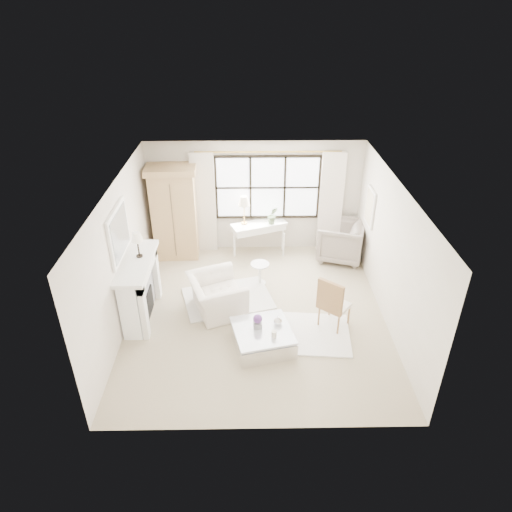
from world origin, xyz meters
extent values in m
plane|color=tan|center=(0.00, 0.00, 0.00)|extent=(5.50, 5.50, 0.00)
plane|color=white|center=(0.00, 0.00, 2.70)|extent=(5.50, 5.50, 0.00)
plane|color=beige|center=(0.00, 2.75, 1.35)|extent=(5.00, 0.00, 5.00)
plane|color=white|center=(0.00, -2.75, 1.35)|extent=(5.00, 0.00, 5.00)
plane|color=silver|center=(-2.50, 0.00, 1.35)|extent=(0.00, 5.50, 5.50)
plane|color=beige|center=(2.50, 0.00, 1.35)|extent=(0.00, 5.50, 5.50)
cube|color=white|center=(0.30, 2.73, 1.60)|extent=(2.40, 0.02, 1.50)
cylinder|color=#AB873B|center=(0.30, 2.67, 2.47)|extent=(3.30, 0.04, 0.04)
cube|color=beige|center=(-1.20, 2.65, 1.24)|extent=(0.55, 0.10, 2.47)
cube|color=silver|center=(1.80, 2.65, 1.24)|extent=(0.55, 0.10, 2.47)
cube|color=white|center=(-2.29, 0.00, 0.59)|extent=(0.34, 1.50, 1.18)
cube|color=silver|center=(-2.12, 0.00, 0.53)|extent=(0.03, 1.22, 0.97)
cube|color=black|center=(-2.11, 0.00, 0.32)|extent=(0.06, 0.52, 0.50)
cube|color=white|center=(-2.25, 0.00, 1.22)|extent=(0.58, 1.66, 0.08)
cube|color=white|center=(-2.47, 0.00, 1.84)|extent=(0.05, 1.15, 0.95)
cube|color=#B4BAC0|center=(-2.44, 0.00, 1.84)|extent=(0.02, 1.00, 0.80)
cube|color=white|center=(2.47, 1.70, 1.55)|extent=(0.04, 0.62, 0.82)
cube|color=beige|center=(2.45, 1.70, 1.55)|extent=(0.01, 0.52, 0.72)
cylinder|color=black|center=(-2.20, 0.15, 1.27)|extent=(0.12, 0.12, 0.03)
cylinder|color=black|center=(-2.20, 0.15, 1.44)|extent=(0.03, 0.03, 0.30)
cone|color=beige|center=(-2.20, 0.15, 1.68)|extent=(0.22, 0.22, 0.18)
cube|color=tan|center=(-1.87, 2.39, 1.05)|extent=(1.02, 0.64, 2.10)
cube|color=tan|center=(-1.87, 2.39, 2.17)|extent=(1.15, 0.74, 0.14)
cube|color=white|center=(0.10, 2.46, 0.68)|extent=(1.30, 0.82, 0.14)
cube|color=white|center=(0.10, 2.46, 0.77)|extent=(1.38, 0.88, 0.06)
cylinder|color=#B2843D|center=(-0.25, 2.47, 0.82)|extent=(0.14, 0.14, 0.03)
cylinder|color=#B2843D|center=(-0.25, 2.47, 1.06)|extent=(0.02, 0.02, 0.46)
cone|color=beige|center=(-0.25, 2.47, 1.38)|extent=(0.28, 0.28, 0.22)
imported|color=#536845|center=(0.42, 2.44, 1.02)|extent=(0.25, 0.21, 0.43)
cylinder|color=silver|center=(0.09, 1.10, 0.01)|extent=(0.26, 0.26, 0.03)
cylinder|color=silver|center=(0.09, 1.10, 0.25)|extent=(0.06, 0.06, 0.44)
cylinder|color=white|center=(0.09, 1.10, 0.49)|extent=(0.40, 0.40, 0.03)
cube|color=silver|center=(-0.60, 0.53, 0.02)|extent=(2.03, 1.66, 0.03)
cube|color=white|center=(0.91, -0.63, 0.02)|extent=(1.73, 1.36, 0.03)
imported|color=silver|center=(-0.79, 0.14, 0.37)|extent=(1.32, 1.40, 0.73)
imported|color=gray|center=(2.03, 2.18, 0.47)|extent=(1.29, 1.27, 0.94)
cube|color=silver|center=(1.46, -0.37, 0.46)|extent=(0.66, 0.66, 0.07)
cube|color=#A27444|center=(1.32, -0.55, 0.78)|extent=(0.40, 0.35, 0.60)
cube|color=silver|center=(0.09, -0.94, 0.16)|extent=(1.20, 1.20, 0.32)
cube|color=silver|center=(0.09, -0.94, 0.36)|extent=(1.20, 1.20, 0.04)
cube|color=gray|center=(0.00, -0.88, 0.43)|extent=(0.16, 0.16, 0.11)
sphere|color=#5C307A|center=(0.00, -0.88, 0.57)|extent=(0.16, 0.16, 0.16)
cylinder|color=beige|center=(0.28, -1.14, 0.44)|extent=(0.09, 0.09, 0.12)
imported|color=white|center=(0.37, -0.79, 0.46)|extent=(0.16, 0.16, 0.16)
camera|label=1|loc=(-0.13, -7.26, 5.58)|focal=32.00mm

